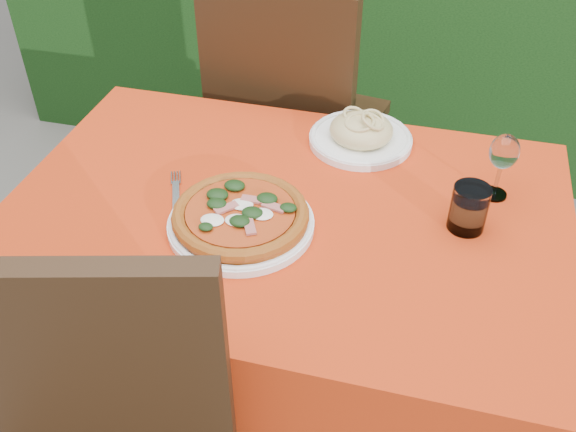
% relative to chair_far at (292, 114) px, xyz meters
% --- Properties ---
extents(ground, '(60.00, 60.00, 0.00)m').
position_rel_chair_far_xyz_m(ground, '(0.15, -0.65, -0.60)').
color(ground, '#605C57').
rests_on(ground, ground).
extents(dining_table, '(1.26, 0.86, 0.75)m').
position_rel_chair_far_xyz_m(dining_table, '(0.15, -0.65, -0.01)').
color(dining_table, '#452616').
rests_on(dining_table, ground).
extents(chair_far, '(0.54, 0.54, 1.05)m').
position_rel_chair_far_xyz_m(chair_far, '(0.00, 0.00, 0.00)').
color(chair_far, black).
rests_on(chair_far, ground).
extents(pizza_plate, '(0.38, 0.38, 0.06)m').
position_rel_chair_far_xyz_m(pizza_plate, '(0.08, -0.74, 0.17)').
color(pizza_plate, white).
rests_on(pizza_plate, dining_table).
extents(pasta_plate, '(0.26, 0.26, 0.07)m').
position_rel_chair_far_xyz_m(pasta_plate, '(0.27, -0.34, 0.17)').
color(pasta_plate, white).
rests_on(pasta_plate, dining_table).
extents(water_glass, '(0.08, 0.08, 0.10)m').
position_rel_chair_far_xyz_m(water_glass, '(0.54, -0.61, 0.19)').
color(water_glass, silver).
rests_on(water_glass, dining_table).
extents(wine_glass, '(0.07, 0.07, 0.16)m').
position_rel_chair_far_xyz_m(wine_glass, '(0.60, -0.48, 0.26)').
color(wine_glass, white).
rests_on(wine_glass, dining_table).
extents(fork, '(0.11, 0.21, 0.01)m').
position_rel_chair_far_xyz_m(fork, '(-0.09, -0.69, 0.15)').
color(fork, '#AFB0B6').
rests_on(fork, dining_table).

